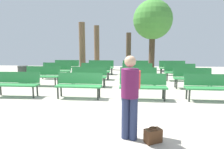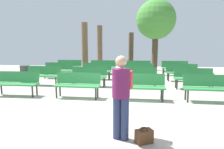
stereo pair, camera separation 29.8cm
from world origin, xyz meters
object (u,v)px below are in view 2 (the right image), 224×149
at_px(tree_1, 156,20).
at_px(bench_r3_c1, 103,66).
at_px(bench_r0_c2, 141,85).
at_px(bench_r3_c2, 138,67).
at_px(trash_bin, 25,74).
at_px(bench_r1_c0, 43,74).
at_px(tree_2, 85,47).
at_px(bench_r1_c3, 194,77).
at_px(bench_r3_c0, 69,66).
at_px(bench_r0_c3, 209,86).
at_px(bench_r0_c1, 78,83).
at_px(tree_0, 100,47).
at_px(bench_r1_c2, 138,76).
at_px(bench_r0_c0, 17,82).
at_px(bench_r2_c1, 97,70).
at_px(bench_r2_c3, 182,71).
at_px(visitor_with_backpack, 122,92).
at_px(bench_r3_c3, 175,67).
at_px(tree_3, 131,53).
at_px(handbag, 144,136).
at_px(bench_r2_c0, 58,69).
at_px(bench_r2_c2, 138,70).

bearing_deg(tree_1, bench_r3_c1, -147.83).
relative_size(bench_r0_c2, bench_r3_c2, 1.00).
relative_size(bench_r3_c1, trash_bin, 1.91).
distance_m(bench_r1_c0, tree_2, 4.90).
bearing_deg(bench_r1_c3, bench_r3_c0, 152.30).
bearing_deg(bench_r0_c3, bench_r0_c1, -179.44).
height_order(tree_0, tree_2, tree_2).
distance_m(bench_r1_c0, bench_r1_c2, 4.37).
relative_size(bench_r0_c0, bench_r0_c1, 0.99).
xyz_separation_m(bench_r2_c1, bench_r2_c3, (4.48, -0.15, 0.00)).
bearing_deg(bench_r2_c3, visitor_with_backpack, -112.37).
relative_size(bench_r1_c0, bench_r2_c3, 1.01).
height_order(bench_r2_c1, bench_r3_c3, same).
height_order(bench_r0_c3, tree_1, tree_1).
bearing_deg(trash_bin, bench_r1_c2, -7.50).
bearing_deg(bench_r2_c3, bench_r2_c1, 179.02).
bearing_deg(bench_r0_c2, bench_r3_c0, 128.52).
bearing_deg(bench_r2_c1, tree_1, 50.94).
xyz_separation_m(bench_r0_c2, tree_1, (1.40, 7.89, 3.07)).
relative_size(bench_r0_c0, visitor_with_backpack, 0.97).
bearing_deg(bench_r1_c2, tree_3, 94.41).
xyz_separation_m(bench_r0_c3, tree_0, (-4.92, 8.55, 1.15)).
height_order(bench_r3_c3, tree_0, tree_0).
bearing_deg(handbag, visitor_with_backpack, 160.40).
bearing_deg(bench_r1_c2, bench_r2_c0, 155.45).
bearing_deg(tree_1, bench_r2_c0, -145.39).
xyz_separation_m(bench_r3_c2, tree_2, (-3.57, 1.07, 1.17)).
relative_size(handbag, trash_bin, 0.43).
xyz_separation_m(bench_r2_c0, trash_bin, (-1.21, -1.32, -0.08)).
height_order(bench_r1_c0, bench_r1_c2, same).
distance_m(bench_r3_c0, bench_r3_c3, 6.71).
height_order(bench_r0_c0, bench_r3_c3, same).
bearing_deg(bench_r1_c0, bench_r0_c0, -91.75).
distance_m(bench_r2_c1, tree_2, 3.37).
distance_m(bench_r2_c0, bench_r2_c2, 4.43).
height_order(bench_r0_c0, bench_r1_c0, same).
height_order(bench_r1_c3, bench_r2_c0, same).
bearing_deg(bench_r2_c1, bench_r1_c3, -21.62).
relative_size(bench_r0_c0, bench_r2_c3, 1.00).
distance_m(bench_r0_c2, bench_r1_c3, 2.94).
distance_m(bench_r0_c3, visitor_with_backpack, 3.99).
bearing_deg(bench_r3_c0, bench_r3_c1, -0.55).
bearing_deg(tree_2, handbag, -70.97).
height_order(bench_r1_c0, bench_r2_c2, same).
xyz_separation_m(bench_r1_c2, bench_r1_c3, (2.31, -0.03, 0.00)).
distance_m(bench_r0_c2, bench_r2_c1, 4.42).
height_order(bench_r1_c3, bench_r3_c3, same).
height_order(bench_r1_c0, visitor_with_backpack, visitor_with_backpack).
relative_size(bench_r2_c1, tree_2, 0.48).
relative_size(bench_r1_c3, tree_2, 0.48).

